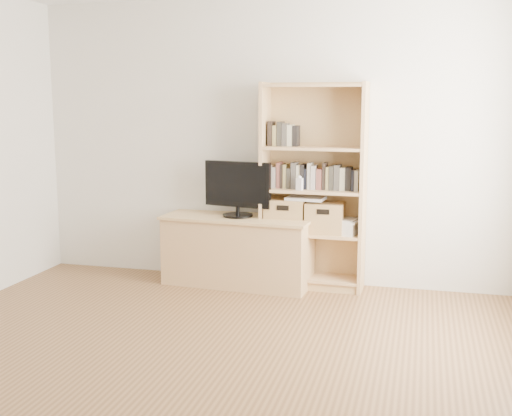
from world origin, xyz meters
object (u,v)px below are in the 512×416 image
(tv_stand, at_px, (238,252))
(laptop, at_px, (306,198))
(television, at_px, (238,189))
(basket_left, at_px, (286,215))
(bookshelf, at_px, (313,187))
(baby_monitor, at_px, (299,184))
(basket_right, at_px, (325,218))

(tv_stand, distance_m, laptop, 0.80)
(television, relative_size, basket_left, 1.80)
(television, xyz_separation_m, laptop, (0.61, 0.08, -0.07))
(television, bearing_deg, basket_left, 21.29)
(bookshelf, xyz_separation_m, laptop, (-0.06, -0.01, -0.10))
(tv_stand, height_order, baby_monitor, baby_monitor)
(laptop, bearing_deg, basket_right, 4.82)
(bookshelf, distance_m, television, 0.68)
(basket_right, bearing_deg, bookshelf, 175.12)
(laptop, bearing_deg, basket_left, -178.00)
(television, height_order, basket_left, television)
(basket_right, relative_size, laptop, 0.99)
(tv_stand, xyz_separation_m, laptop, (0.61, 0.08, 0.51))
(bookshelf, height_order, basket_right, bookshelf)
(tv_stand, relative_size, baby_monitor, 12.44)
(tv_stand, relative_size, bookshelf, 0.72)
(baby_monitor, height_order, basket_right, baby_monitor)
(basket_left, bearing_deg, bookshelf, -0.70)
(basket_right, distance_m, laptop, 0.24)
(tv_stand, bearing_deg, basket_left, 15.33)
(tv_stand, relative_size, basket_left, 3.75)
(television, distance_m, basket_left, 0.50)
(bookshelf, bearing_deg, laptop, -171.33)
(basket_right, bearing_deg, baby_monitor, -157.93)
(baby_monitor, height_order, basket_left, baby_monitor)
(basket_left, relative_size, laptop, 1.06)
(tv_stand, xyz_separation_m, bookshelf, (0.68, 0.09, 0.61))
(tv_stand, distance_m, basket_left, 0.56)
(television, xyz_separation_m, basket_right, (0.79, 0.08, -0.24))
(baby_monitor, bearing_deg, basket_right, 37.57)
(television, bearing_deg, baby_monitor, 8.57)
(tv_stand, distance_m, baby_monitor, 0.86)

